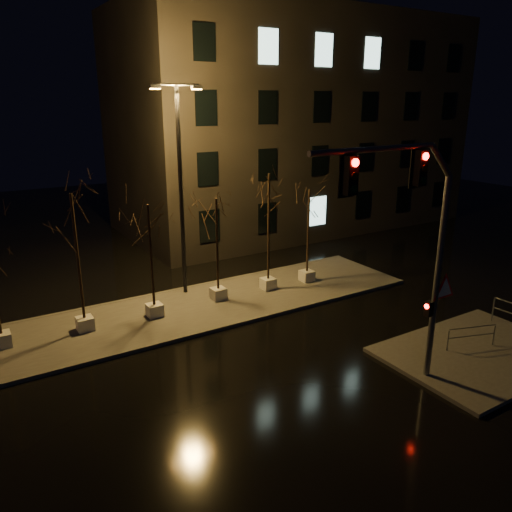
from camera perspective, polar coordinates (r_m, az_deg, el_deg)
ground at (r=18.37m, az=0.55°, el=-12.65°), size 90.00×90.00×0.00m
median at (r=23.09m, az=-7.44°, el=-6.04°), size 22.00×5.00×0.15m
sidewalk_corner at (r=20.92m, az=24.05°, el=-10.09°), size 7.00×5.00×0.15m
building at (r=38.70m, az=4.05°, el=14.81°), size 25.00×12.00×15.00m
tree_1 at (r=20.52m, az=-20.07°, el=3.30°), size 1.80×1.80×5.83m
tree_2 at (r=21.23m, az=-12.08°, el=2.87°), size 1.80×1.80×5.09m
tree_3 at (r=22.74m, az=-4.52°, el=3.91°), size 1.80×1.80×4.97m
tree_4 at (r=23.87m, az=1.47°, el=6.37°), size 1.80×1.80×5.92m
tree_5 at (r=25.27m, az=6.06°, el=5.23°), size 1.80×1.80×4.97m
traffic_signal_mast at (r=15.76m, az=17.82°, el=2.35°), size 6.46×0.36×7.88m
streetlight_main at (r=23.49m, az=-8.64°, el=8.80°), size 2.43×0.33×9.75m
guard_rail_a at (r=20.81m, az=23.43°, el=-8.18°), size 1.92×0.68×0.87m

